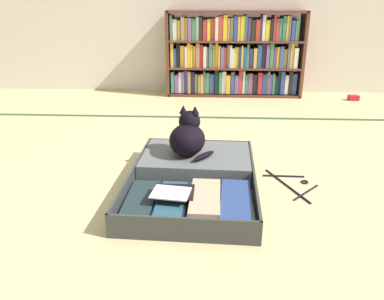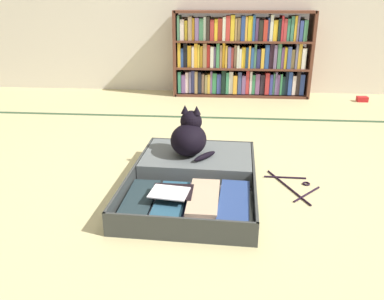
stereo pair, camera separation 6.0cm
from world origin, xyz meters
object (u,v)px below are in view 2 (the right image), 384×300
object	(u,v)px
open_suitcase	(195,176)
small_red_pouch	(362,99)
bookshelf	(241,56)
clothes_hanger	(294,186)
black_cat	(190,137)

from	to	relation	value
open_suitcase	small_red_pouch	bearing A→B (deg)	52.69
open_suitcase	small_red_pouch	size ratio (longest dim) A/B	9.64
bookshelf	clothes_hanger	bearing A→B (deg)	-83.71
bookshelf	clothes_hanger	size ratio (longest dim) A/B	3.52
bookshelf	clothes_hanger	distance (m)	2.17
bookshelf	small_red_pouch	world-z (taller)	bookshelf
open_suitcase	black_cat	xyz separation A→B (m)	(-0.05, 0.16, 0.17)
open_suitcase	black_cat	size ratio (longest dim) A/B	3.43
open_suitcase	small_red_pouch	world-z (taller)	open_suitcase
open_suitcase	small_red_pouch	xyz separation A→B (m)	(1.49, 1.96, -0.02)
clothes_hanger	small_red_pouch	xyz separation A→B (m)	(0.97, 1.94, 0.02)
clothes_hanger	open_suitcase	bearing A→B (deg)	-177.68
open_suitcase	clothes_hanger	xyz separation A→B (m)	(0.53, 0.02, -0.04)
black_cat	small_red_pouch	distance (m)	2.37
bookshelf	black_cat	bearing A→B (deg)	-99.78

